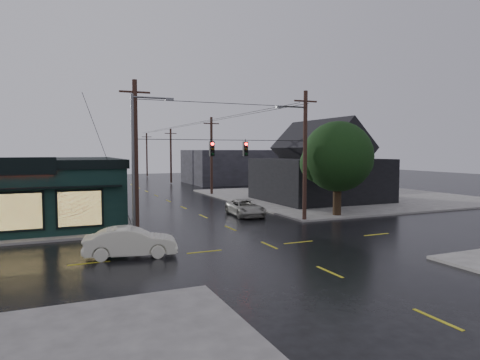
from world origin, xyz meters
name	(u,v)px	position (x,y,z in m)	size (l,w,h in m)	color
ground_plane	(269,245)	(0.00, 0.00, 0.00)	(160.00, 160.00, 0.00)	black
sidewalk_ne	(340,196)	(20.00, 20.00, 0.07)	(28.00, 28.00, 0.15)	slate
pizza_shop	(1,192)	(-15.00, 12.94, 2.56)	(16.30, 12.34, 4.90)	black
ne_building	(320,160)	(15.00, 17.00, 4.47)	(12.60, 11.60, 8.75)	black
corner_tree	(338,157)	(10.22, 7.35, 5.03)	(5.89, 5.89, 7.85)	black
utility_pole_nw	(137,234)	(-6.50, 6.50, 0.00)	(2.00, 0.32, 10.15)	black
utility_pole_ne	(304,221)	(6.50, 6.50, 0.00)	(2.00, 0.32, 10.15)	black
utility_pole_far_a	(212,195)	(6.50, 28.00, 0.00)	(2.00, 0.32, 9.65)	black
utility_pole_far_b	(171,183)	(6.50, 48.00, 0.00)	(2.00, 0.32, 9.15)	black
utility_pole_far_c	(147,177)	(6.50, 68.00, 0.00)	(2.00, 0.32, 9.15)	black
span_signal_assembly	(229,148)	(0.10, 6.50, 5.70)	(13.00, 0.48, 1.23)	black
streetlight_nw	(134,236)	(-6.80, 5.80, 0.00)	(5.40, 0.30, 9.15)	#5D5E61
streetlight_ne	(305,219)	(7.00, 7.20, 0.00)	(5.40, 0.30, 9.15)	#5D5E61
bg_building_west	(33,176)	(-14.00, 40.00, 2.20)	(12.00, 10.00, 4.40)	#40352E
bg_building_east	(230,167)	(16.00, 45.00, 2.80)	(14.00, 12.00, 5.60)	#232227
sedan_cream	(131,242)	(-7.89, 0.48, 0.78)	(1.66, 4.75, 1.56)	silver
suv_silver	(245,208)	(3.36, 10.82, 0.69)	(2.30, 4.99, 1.39)	gray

